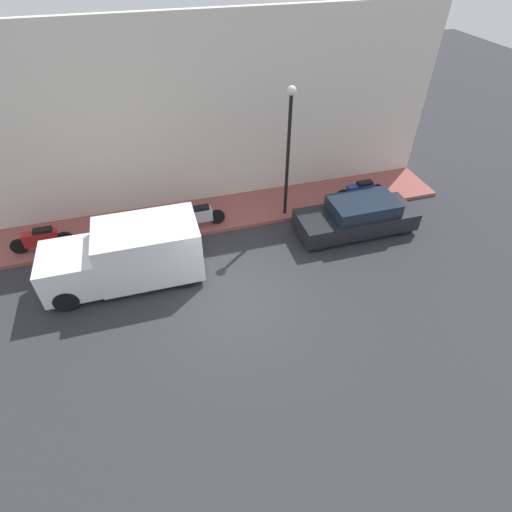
# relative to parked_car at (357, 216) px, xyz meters

# --- Properties ---
(ground_plane) EXTENTS (60.00, 60.00, 0.00)m
(ground_plane) POSITION_rel_parked_car_xyz_m (-2.31, 5.16, -0.62)
(ground_plane) COLOR #2D2D33
(sidewalk) EXTENTS (2.25, 18.98, 0.15)m
(sidewalk) POSITION_rel_parked_car_xyz_m (2.35, 5.16, -0.55)
(sidewalk) COLOR #934C47
(sidewalk) RESTS_ON ground_plane
(building_facade) EXTENTS (0.30, 18.98, 6.79)m
(building_facade) POSITION_rel_parked_car_xyz_m (3.62, 5.16, 2.77)
(building_facade) COLOR silver
(building_facade) RESTS_ON ground_plane
(parked_car) EXTENTS (1.66, 4.32, 1.28)m
(parked_car) POSITION_rel_parked_car_xyz_m (0.00, 0.00, 0.00)
(parked_car) COLOR black
(parked_car) RESTS_ON ground_plane
(delivery_van) EXTENTS (1.88, 4.75, 1.96)m
(delivery_van) POSITION_rel_parked_car_xyz_m (-0.38, 8.11, 0.38)
(delivery_van) COLOR white
(delivery_van) RESTS_ON ground_plane
(motorcycle_blue) EXTENTS (0.30, 2.08, 0.79)m
(motorcycle_blue) POSITION_rel_parked_car_xyz_m (1.68, -1.00, -0.05)
(motorcycle_blue) COLOR navy
(motorcycle_blue) RESTS_ON sidewalk
(motorcycle_red) EXTENTS (0.30, 2.03, 0.84)m
(motorcycle_red) POSITION_rel_parked_car_xyz_m (1.80, 10.91, -0.02)
(motorcycle_red) COLOR #B21E1E
(motorcycle_red) RESTS_ON sidewalk
(scooter_silver) EXTENTS (0.30, 1.99, 0.85)m
(scooter_silver) POSITION_rel_parked_car_xyz_m (1.64, 5.55, -0.02)
(scooter_silver) COLOR #B7B7BF
(scooter_silver) RESTS_ON sidewalk
(streetlamp) EXTENTS (0.31, 0.31, 4.78)m
(streetlamp) POSITION_rel_parked_car_xyz_m (1.60, 2.21, 2.53)
(streetlamp) COLOR black
(streetlamp) RESTS_ON sidewalk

